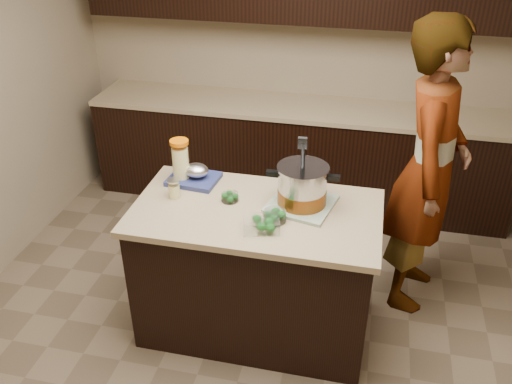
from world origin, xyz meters
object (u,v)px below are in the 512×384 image
lemonade_pitcher (181,163)px  person (429,171)px  island (256,270)px  stock_pot (302,188)px

lemonade_pitcher → person: (1.53, 0.35, -0.06)m
island → stock_pot: 0.63m
island → person: 1.26m
island → stock_pot: stock_pot is taller
stock_pot → person: person is taller
stock_pot → person: bearing=28.6°
lemonade_pitcher → stock_pot: bearing=-8.8°
stock_pot → person: (0.74, 0.47, -0.05)m
island → person: bearing=30.2°
island → person: person is taller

